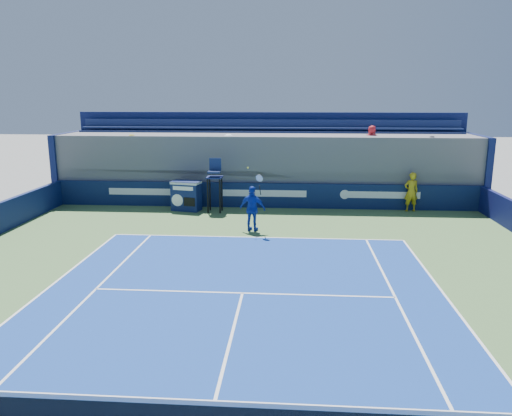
# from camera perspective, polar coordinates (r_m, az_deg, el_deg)

# --- Properties ---
(ball_person) EXTENTS (0.73, 0.53, 1.83)m
(ball_person) POSITION_cam_1_polar(r_m,az_deg,el_deg) (24.16, 17.31, 1.78)
(ball_person) COLOR gold
(ball_person) RESTS_ON apron
(back_hoarding) EXTENTS (20.40, 0.21, 1.20)m
(back_hoarding) POSITION_cam_1_polar(r_m,az_deg,el_deg) (23.92, 0.98, 1.45)
(back_hoarding) COLOR #0B1941
(back_hoarding) RESTS_ON ground
(match_clock) EXTENTS (1.44, 0.98, 1.40)m
(match_clock) POSITION_cam_1_polar(r_m,az_deg,el_deg) (23.51, -7.97, 1.48)
(match_clock) COLOR #0F1B4D
(match_clock) RESTS_ON ground
(umpire_chair) EXTENTS (0.71, 0.71, 2.48)m
(umpire_chair) POSITION_cam_1_polar(r_m,az_deg,el_deg) (22.95, -4.74, 3.28)
(umpire_chair) COLOR black
(umpire_chair) RESTS_ON ground
(tennis_player) EXTENTS (1.14, 0.73, 2.57)m
(tennis_player) POSITION_cam_1_polar(r_m,az_deg,el_deg) (19.70, -0.39, -0.07)
(tennis_player) COLOR #1432A4
(tennis_player) RESTS_ON apron
(stadium_seating) EXTENTS (21.00, 4.05, 4.40)m
(stadium_seating) POSITION_cam_1_polar(r_m,az_deg,el_deg) (25.73, 1.24, 5.05)
(stadium_seating) COLOR #59595E
(stadium_seating) RESTS_ON ground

